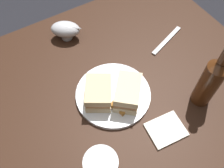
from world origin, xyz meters
The scene contains 12 objects.
ground_plane centered at (0.00, 0.00, 0.00)m, with size 6.00×6.00×0.00m, color black.
dining_table centered at (0.00, 0.00, 0.39)m, with size 1.07×0.82×0.77m, color black.
plate centered at (0.02, 0.05, 0.78)m, with size 0.25×0.25×0.01m, color white.
sandwich_half_left centered at (0.07, 0.04, 0.82)m, with size 0.12×0.13×0.07m.
sandwich_half_right centered at (-0.01, 0.09, 0.82)m, with size 0.13×0.14×0.07m.
potato_wedge_front centered at (0.03, 0.08, 0.79)m, with size 0.06×0.02×0.02m, color #AD702D.
potato_wedge_middle centered at (0.04, 0.12, 0.79)m, with size 0.04×0.02×0.02m, color #AD702D.
potato_wedge_back centered at (0.06, 0.06, 0.79)m, with size 0.04×0.02×0.02m, color gold.
gravy_boat centered at (0.04, -0.27, 0.81)m, with size 0.13×0.12×0.07m.
cider_bottle centered at (-0.22, 0.21, 0.88)m, with size 0.06×0.06×0.26m.
napkin centered at (-0.05, 0.24, 0.78)m, with size 0.11×0.09×0.01m, color silver.
fork centered at (-0.28, -0.05, 0.78)m, with size 0.18×0.02×0.01m, color silver.
Camera 1 is at (0.24, 0.40, 1.48)m, focal length 39.06 mm.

